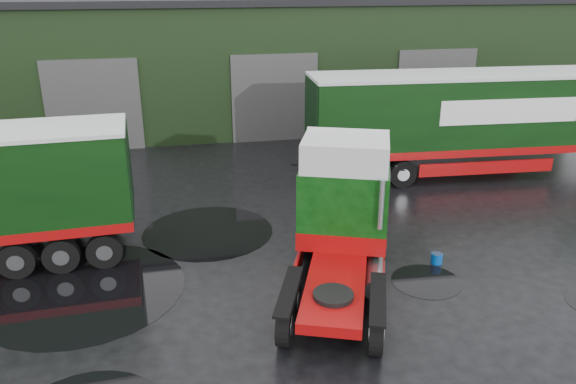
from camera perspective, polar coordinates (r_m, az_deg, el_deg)
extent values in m
plane|color=black|center=(13.71, 1.83, -10.83)|extent=(100.00, 100.00, 0.00)
cube|color=black|center=(31.94, -3.52, 13.38)|extent=(32.00, 12.00, 6.00)
cylinder|color=#0741A0|center=(15.73, 14.86, -6.53)|extent=(0.39, 0.39, 0.29)
cylinder|color=black|center=(14.84, 13.88, -8.80)|extent=(1.78, 1.78, 0.01)
cylinder|color=black|center=(14.95, -20.09, -9.30)|extent=(4.99, 4.99, 0.01)
cylinder|color=black|center=(17.23, -8.14, -4.00)|extent=(3.93, 3.93, 0.01)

